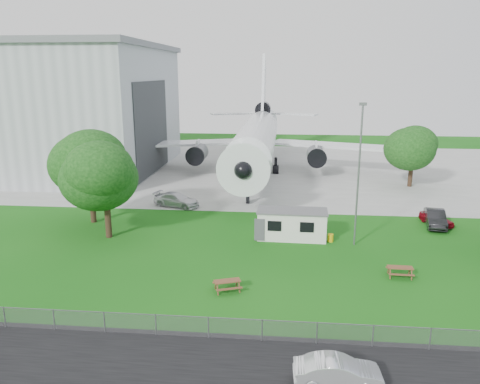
# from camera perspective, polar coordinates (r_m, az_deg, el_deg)

# --- Properties ---
(ground) EXTENTS (160.00, 160.00, 0.00)m
(ground) POSITION_cam_1_polar(r_m,az_deg,el_deg) (35.74, 1.83, -9.50)
(ground) COLOR #226E18
(asphalt_strip) EXTENTS (120.00, 8.00, 0.02)m
(asphalt_strip) POSITION_cam_1_polar(r_m,az_deg,el_deg) (24.45, -0.27, -21.88)
(asphalt_strip) COLOR black
(asphalt_strip) RESTS_ON ground
(concrete_apron) EXTENTS (120.00, 46.00, 0.03)m
(concrete_apron) POSITION_cam_1_polar(r_m,az_deg,el_deg) (72.11, 3.77, 2.80)
(concrete_apron) COLOR #B7B7B2
(concrete_apron) RESTS_ON ground
(hangar) EXTENTS (43.00, 31.00, 18.55)m
(hangar) POSITION_cam_1_polar(r_m,az_deg,el_deg) (79.55, -25.07, 9.42)
(hangar) COLOR #B2B7BC
(hangar) RESTS_ON ground
(airliner) EXTENTS (46.36, 47.73, 17.69)m
(airliner) POSITION_cam_1_polar(r_m,az_deg,el_deg) (69.20, 2.12, 6.75)
(airliner) COLOR white
(airliner) RESTS_ON ground
(site_cabin) EXTENTS (6.79, 2.88, 2.62)m
(site_cabin) POSITION_cam_1_polar(r_m,az_deg,el_deg) (42.09, 6.37, -3.92)
(site_cabin) COLOR silver
(site_cabin) RESTS_ON ground
(picnic_west) EXTENTS (2.20, 2.02, 0.76)m
(picnic_west) POSITION_cam_1_polar(r_m,az_deg,el_deg) (32.64, -1.55, -11.94)
(picnic_west) COLOR brown
(picnic_west) RESTS_ON ground
(picnic_east) EXTENTS (1.85, 1.56, 0.76)m
(picnic_east) POSITION_cam_1_polar(r_m,az_deg,el_deg) (36.58, 18.86, -9.74)
(picnic_east) COLOR brown
(picnic_east) RESTS_ON ground
(fence) EXTENTS (58.00, 0.04, 1.30)m
(fence) POSITION_cam_1_polar(r_m,az_deg,el_deg) (27.35, 0.50, -17.57)
(fence) COLOR gray
(fence) RESTS_ON ground
(lamp_mast) EXTENTS (0.16, 0.16, 12.00)m
(lamp_mast) POSITION_cam_1_polar(r_m,az_deg,el_deg) (40.21, 14.23, 1.78)
(lamp_mast) COLOR slate
(lamp_mast) RESTS_ON ground
(tree_west_big) EXTENTS (7.77, 7.77, 9.78)m
(tree_west_big) POSITION_cam_1_polar(r_m,az_deg,el_deg) (47.49, -17.90, 3.28)
(tree_west_big) COLOR #382619
(tree_west_big) RESTS_ON ground
(tree_west_small) EXTENTS (7.58, 7.58, 9.47)m
(tree_west_small) POSITION_cam_1_polar(r_m,az_deg,el_deg) (42.61, -16.16, 1.90)
(tree_west_small) COLOR #382619
(tree_west_small) RESTS_ON ground
(tree_far_apron) EXTENTS (6.52, 6.52, 8.49)m
(tree_far_apron) POSITION_cam_1_polar(r_m,az_deg,el_deg) (63.92, 20.34, 5.18)
(tree_far_apron) COLOR #382619
(tree_far_apron) RESTS_ON ground
(car_centre_sedan) EXTENTS (4.26, 1.65, 1.38)m
(car_centre_sedan) POSITION_cam_1_polar(r_m,az_deg,el_deg) (24.17, 11.83, -20.72)
(car_centre_sedan) COLOR white
(car_centre_sedan) RESTS_ON ground
(car_ne_hatch) EXTENTS (2.93, 4.02, 1.27)m
(car_ne_hatch) POSITION_cam_1_polar(r_m,az_deg,el_deg) (49.47, 22.82, -3.01)
(car_ne_hatch) COLOR maroon
(car_ne_hatch) RESTS_ON ground
(car_ne_sedan) EXTENTS (2.45, 5.04, 1.59)m
(car_ne_sedan) POSITION_cam_1_polar(r_m,az_deg,el_deg) (48.90, 22.70, -3.00)
(car_ne_sedan) COLOR black
(car_ne_sedan) RESTS_ON ground
(car_apron_van) EXTENTS (5.60, 3.58, 1.51)m
(car_apron_van) POSITION_cam_1_polar(r_m,az_deg,el_deg) (52.22, -7.75, -0.97)
(car_apron_van) COLOR silver
(car_apron_van) RESTS_ON ground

